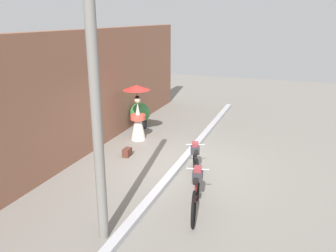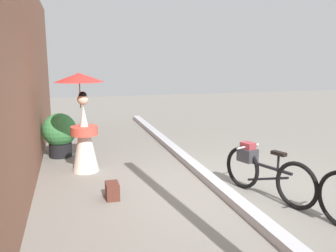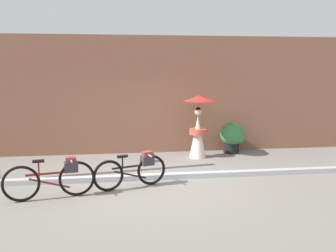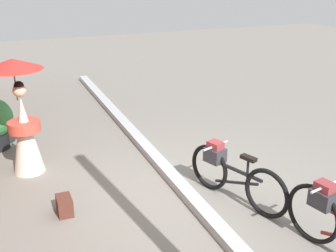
{
  "view_description": "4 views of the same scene",
  "coord_description": "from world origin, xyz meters",
  "views": [
    {
      "loc": [
        -8.22,
        -2.7,
        3.86
      ],
      "look_at": [
        0.69,
        0.6,
        0.88
      ],
      "focal_mm": 37.22,
      "sensor_mm": 36.0,
      "label": 1
    },
    {
      "loc": [
        -4.75,
        2.2,
        2.03
      ],
      "look_at": [
        0.69,
        0.65,
        0.95
      ],
      "focal_mm": 37.09,
      "sensor_mm": 36.0,
      "label": 2
    },
    {
      "loc": [
        -0.7,
        -8.42,
        2.58
      ],
      "look_at": [
        0.5,
        0.31,
        1.21
      ],
      "focal_mm": 39.95,
      "sensor_mm": 36.0,
      "label": 3
    },
    {
      "loc": [
        -4.68,
        2.2,
        3.02
      ],
      "look_at": [
        0.31,
        0.13,
        0.95
      ],
      "focal_mm": 44.22,
      "sensor_mm": 36.0,
      "label": 4
    }
  ],
  "objects": [
    {
      "name": "bicycle_far_side",
      "position": [
        -0.36,
        -0.54,
        0.4
      ],
      "size": [
        1.59,
        0.66,
        0.77
      ],
      "color": "black",
      "rests_on": "ground_plane"
    },
    {
      "name": "ground_plane",
      "position": [
        0.0,
        0.0,
        0.0
      ],
      "size": [
        30.0,
        30.0,
        0.0
      ],
      "primitive_type": "plane",
      "color": "gray"
    },
    {
      "name": "person_with_parasol",
      "position": [
        1.61,
        1.98,
        0.94
      ],
      "size": [
        0.87,
        0.87,
        1.8
      ],
      "color": "silver",
      "rests_on": "ground_plane"
    },
    {
      "name": "sidewalk_curb",
      "position": [
        0.0,
        0.0,
        0.06
      ],
      "size": [
        14.0,
        0.2,
        0.12
      ],
      "primitive_type": "cube",
      "color": "#B2B2B7",
      "rests_on": "ground_plane"
    },
    {
      "name": "backpack_on_pavement",
      "position": [
        0.15,
        1.65,
        0.13
      ],
      "size": [
        0.29,
        0.19,
        0.24
      ],
      "color": "#592D23",
      "rests_on": "ground_plane"
    }
  ]
}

